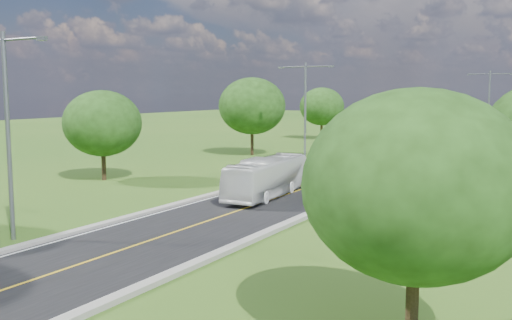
{
  "coord_description": "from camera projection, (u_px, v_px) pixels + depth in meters",
  "views": [
    {
      "loc": [
        17.98,
        -5.47,
        7.2
      ],
      "look_at": [
        0.35,
        24.66,
        3.0
      ],
      "focal_mm": 40.0,
      "sensor_mm": 36.0,
      "label": 1
    }
  ],
  "objects": [
    {
      "name": "overpass",
      "position": [
        502.0,
        112.0,
        134.24
      ],
      "size": [
        30.0,
        3.0,
        3.2
      ],
      "color": "gray",
      "rests_on": "ground"
    },
    {
      "name": "streetlight_mid_left",
      "position": [
        305.0,
        105.0,
        55.42
      ],
      "size": [
        5.9,
        0.25,
        10.0
      ],
      "color": "slate",
      "rests_on": "ground"
    },
    {
      "name": "tree_lb",
      "position": [
        102.0,
        123.0,
        46.03
      ],
      "size": [
        6.3,
        6.3,
        7.33
      ],
      "color": "black",
      "rests_on": "ground"
    },
    {
      "name": "curb_right",
      "position": [
        456.0,
        150.0,
        68.98
      ],
      "size": [
        0.5,
        150.0,
        0.22
      ],
      "primitive_type": "cube",
      "color": "gray",
      "rests_on": "ground"
    },
    {
      "name": "curb_left",
      "position": [
        387.0,
        147.0,
        73.24
      ],
      "size": [
        0.5,
        150.0,
        0.22
      ],
      "primitive_type": "cube",
      "color": "gray",
      "rests_on": "ground"
    },
    {
      "name": "tree_le",
      "position": [
        387.0,
        107.0,
        105.3
      ],
      "size": [
        5.88,
        5.88,
        6.84
      ],
      "color": "black",
      "rests_on": "ground"
    },
    {
      "name": "speed_limit_sign",
      "position": [
        396.0,
        164.0,
        44.32
      ],
      "size": [
        0.55,
        0.09,
        2.4
      ],
      "color": "slate",
      "rests_on": "ground"
    },
    {
      "name": "bus_outbound",
      "position": [
        446.0,
        136.0,
        69.85
      ],
      "size": [
        3.4,
        12.38,
        3.42
      ],
      "primitive_type": "imported",
      "rotation": [
        0.0,
        0.0,
        3.18
      ],
      "color": "white",
      "rests_on": "road"
    },
    {
      "name": "ground",
      "position": [
        407.0,
        154.0,
        65.98
      ],
      "size": [
        260.0,
        260.0,
        0.0
      ],
      "primitive_type": "plane",
      "color": "#2D5919",
      "rests_on": "ground"
    },
    {
      "name": "road",
      "position": [
        421.0,
        149.0,
        71.12
      ],
      "size": [
        8.0,
        150.0,
        0.06
      ],
      "primitive_type": "cube",
      "color": "black",
      "rests_on": "ground"
    },
    {
      "name": "tree_lc",
      "position": [
        252.0,
        106.0,
        64.27
      ],
      "size": [
        7.56,
        7.56,
        8.79
      ],
      "color": "black",
      "rests_on": "ground"
    },
    {
      "name": "bus_inbound",
      "position": [
        267.0,
        177.0,
        38.92
      ],
      "size": [
        3.11,
        9.8,
        2.68
      ],
      "primitive_type": "imported",
      "rotation": [
        0.0,
        0.0,
        0.09
      ],
      "color": "silver",
      "rests_on": "road"
    },
    {
      "name": "tree_ra",
      "position": [
        416.0,
        186.0,
        15.56
      ],
      "size": [
        6.3,
        6.3,
        7.33
      ],
      "color": "black",
      "rests_on": "ground"
    },
    {
      "name": "tree_ld",
      "position": [
        322.0,
        107.0,
        85.91
      ],
      "size": [
        6.72,
        6.72,
        7.82
      ],
      "color": "black",
      "rests_on": "ground"
    },
    {
      "name": "streetlight_near_left",
      "position": [
        7.0,
        118.0,
        27.15
      ],
      "size": [
        5.9,
        0.25,
        10.0
      ],
      "color": "slate",
      "rests_on": "ground"
    },
    {
      "name": "streetlight_far_right",
      "position": [
        489.0,
        101.0,
        77.69
      ],
      "size": [
        5.9,
        0.25,
        10.0
      ],
      "color": "slate",
      "rests_on": "ground"
    }
  ]
}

